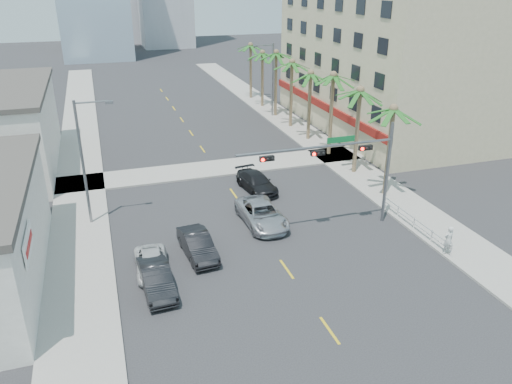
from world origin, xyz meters
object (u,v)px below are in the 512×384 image
Objects in this scene: traffic_signal_mast at (348,160)px; car_parked_mid at (156,279)px; car_lane_right at (257,182)px; pedestrian at (448,240)px; car_lane_left at (198,245)px; car_parked_far at (152,264)px; car_lane_center at (262,214)px.

traffic_signal_mast is 14.73m from car_parked_mid.
car_lane_right is 16.01m from pedestrian.
car_parked_far is at bearing -164.62° from car_lane_left.
car_parked_far is 0.92× the size of car_lane_left.
pedestrian is at bearing -22.93° from car_lane_left.
car_lane_center is at bearing 24.03° from car_lane_left.
car_lane_left is 11.13m from car_lane_right.
car_parked_far is at bearing -142.48° from car_lane_right.
traffic_signal_mast is 14.41m from car_parked_far.
traffic_signal_mast is at bearing -53.23° from pedestrian.
traffic_signal_mast is at bearing -24.82° from car_lane_center.
traffic_signal_mast is at bearing 12.18° from car_parked_mid.
car_lane_left is at bearing -20.35° from pedestrian.
car_lane_right is at bearing 114.91° from traffic_signal_mast.
car_lane_left reaches higher than car_parked_far.
traffic_signal_mast reaches higher than car_lane_center.
car_parked_mid is at bearing -8.12° from pedestrian.
car_parked_far is 9.21m from car_lane_center.
pedestrian is (18.10, -3.77, 0.52)m from car_parked_far.
pedestrian is at bearing -40.11° from car_lane_center.
pedestrian is (15.10, -4.88, 0.35)m from car_lane_left.
pedestrian is at bearing -10.00° from car_parked_far.
traffic_signal_mast is at bearing -1.48° from car_lane_left.
pedestrian is at bearing -50.80° from traffic_signal_mast.
car_lane_right is (-3.78, 8.15, -4.33)m from traffic_signal_mast.
car_lane_left is at bearing 42.59° from car_parked_mid.
car_lane_left is (3.00, 1.11, 0.17)m from car_parked_far.
car_lane_center is at bearing 27.80° from car_parked_far.
traffic_signal_mast is 1.96× the size of car_lane_center.
car_parked_mid reaches higher than car_lane_right.
car_lane_right is at bearing 47.31° from car_lane_left.
car_lane_right is at bearing 73.84° from car_lane_center.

